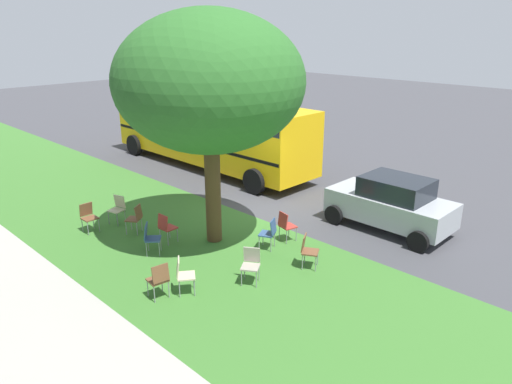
# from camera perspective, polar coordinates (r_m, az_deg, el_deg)

# --- Properties ---
(ground) EXTENTS (80.00, 80.00, 0.00)m
(ground) POSITION_cam_1_polar(r_m,az_deg,el_deg) (15.98, -0.63, -2.42)
(ground) COLOR #424247
(grass_verge) EXTENTS (48.00, 6.00, 0.01)m
(grass_verge) POSITION_cam_1_polar(r_m,az_deg,el_deg) (14.09, -9.91, -5.82)
(grass_verge) COLOR #3D752D
(grass_verge) RESTS_ON ground
(sidewalk_strip) EXTENTS (48.00, 2.80, 0.01)m
(sidewalk_strip) POSITION_cam_1_polar(r_m,az_deg,el_deg) (12.39, -26.86, -11.49)
(sidewalk_strip) COLOR #ADA89E
(sidewalk_strip) RESTS_ON ground
(street_tree) EXTENTS (5.01, 5.01, 6.35)m
(street_tree) POSITION_cam_1_polar(r_m,az_deg,el_deg) (12.85, -5.53, 12.80)
(street_tree) COLOR brown
(street_tree) RESTS_ON ground
(chair_0) EXTENTS (0.52, 0.52, 0.88)m
(chair_0) POSITION_cam_1_polar(r_m,az_deg,el_deg) (15.58, -16.08, -1.74)
(chair_0) COLOR beige
(chair_0) RESTS_ON ground
(chair_1) EXTENTS (0.58, 0.58, 0.88)m
(chair_1) POSITION_cam_1_polar(r_m,az_deg,el_deg) (14.68, -14.10, -2.87)
(chair_1) COLOR brown
(chair_1) RESTS_ON ground
(chair_2) EXTENTS (0.43, 0.44, 0.88)m
(chair_2) POSITION_cam_1_polar(r_m,az_deg,el_deg) (13.85, -10.62, -3.98)
(chair_2) COLOR #B7332D
(chair_2) RESTS_ON ground
(chair_3) EXTENTS (0.48, 0.47, 0.88)m
(chair_3) POSITION_cam_1_polar(r_m,az_deg,el_deg) (11.18, -11.45, -9.97)
(chair_3) COLOR brown
(chair_3) RESTS_ON ground
(chair_4) EXTENTS (0.57, 0.58, 0.88)m
(chair_4) POSITION_cam_1_polar(r_m,az_deg,el_deg) (11.61, -0.61, -8.37)
(chair_4) COLOR #ADA393
(chair_4) RESTS_ON ground
(chair_5) EXTENTS (0.50, 0.51, 0.88)m
(chair_5) POSITION_cam_1_polar(r_m,az_deg,el_deg) (13.75, 3.57, -3.83)
(chair_5) COLOR #B7332D
(chair_5) RESTS_ON ground
(chair_6) EXTENTS (0.59, 0.59, 0.88)m
(chair_6) POSITION_cam_1_polar(r_m,az_deg,el_deg) (13.28, -12.44, -5.15)
(chair_6) COLOR #335184
(chair_6) RESTS_ON ground
(chair_7) EXTENTS (0.58, 0.58, 0.88)m
(chair_7) POSITION_cam_1_polar(r_m,az_deg,el_deg) (11.29, -8.66, -9.49)
(chair_7) COLOR beige
(chair_7) RESTS_ON ground
(chair_8) EXTENTS (0.56, 0.55, 0.88)m
(chair_8) POSITION_cam_1_polar(r_m,az_deg,el_deg) (13.26, 1.61, -4.72)
(chair_8) COLOR #335184
(chair_8) RESTS_ON ground
(chair_9) EXTENTS (0.57, 0.56, 0.88)m
(chair_9) POSITION_cam_1_polar(r_m,az_deg,el_deg) (12.36, 6.14, -6.70)
(chair_9) COLOR brown
(chair_9) RESTS_ON ground
(chair_10) EXTENTS (0.43, 0.42, 0.88)m
(chair_10) POSITION_cam_1_polar(r_m,az_deg,el_deg) (15.21, -19.26, -2.62)
(chair_10) COLOR brown
(chair_10) RESTS_ON ground
(parked_car) EXTENTS (3.70, 1.92, 1.65)m
(parked_car) POSITION_cam_1_polar(r_m,az_deg,el_deg) (14.98, 15.75, -1.26)
(parked_car) COLOR #ADB2B7
(parked_car) RESTS_ON ground
(school_bus) EXTENTS (10.40, 2.80, 2.88)m
(school_bus) POSITION_cam_1_polar(r_m,az_deg,el_deg) (20.91, -5.65, 7.74)
(school_bus) COLOR yellow
(school_bus) RESTS_ON ground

